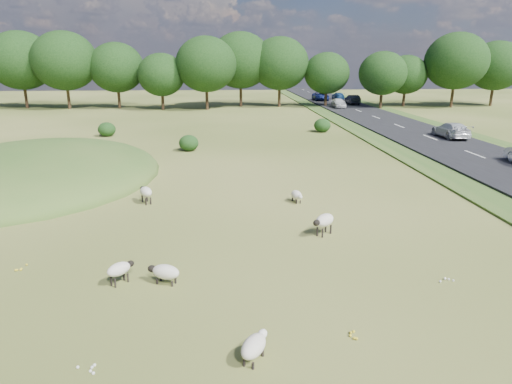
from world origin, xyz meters
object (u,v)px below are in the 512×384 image
(sheep_5, at_px, (324,221))
(car_3, at_px, (338,103))
(car_2, at_px, (338,96))
(sheep_4, at_px, (297,195))
(sheep_1, at_px, (254,346))
(sheep_3, at_px, (120,269))
(car_0, at_px, (353,99))
(sheep_2, at_px, (146,192))
(car_6, at_px, (321,96))
(car_4, at_px, (451,130))
(sheep_0, at_px, (165,272))

(sheep_5, bearing_deg, car_3, -147.29)
(car_2, bearing_deg, sheep_4, 74.31)
(sheep_1, xyz_separation_m, sheep_3, (-4.28, 4.45, 0.10))
(sheep_4, bearing_deg, car_0, 147.14)
(sheep_2, bearing_deg, sheep_1, 172.05)
(car_3, bearing_deg, car_6, 90.00)
(sheep_4, bearing_deg, car_2, 149.91)
(car_0, xyz_separation_m, car_4, (0.00, -34.25, -0.03))
(car_2, bearing_deg, sheep_1, 74.71)
(sheep_3, distance_m, car_2, 75.77)
(sheep_3, relative_size, car_4, 0.20)
(sheep_0, xyz_separation_m, car_3, (19.72, 55.95, 0.54))
(car_2, bearing_deg, car_0, 90.00)
(sheep_0, relative_size, sheep_5, 1.00)
(sheep_1, bearing_deg, car_6, 16.78)
(sheep_3, xyz_separation_m, sheep_5, (7.86, 3.96, 0.13))
(sheep_0, xyz_separation_m, car_6, (19.72, 69.39, 0.55))
(sheep_4, height_order, sheep_5, sheep_5)
(sheep_4, height_order, car_6, car_6)
(sheep_3, bearing_deg, car_6, 25.50)
(sheep_3, relative_size, sheep_4, 0.87)
(car_0, bearing_deg, car_6, -63.83)
(sheep_5, xyz_separation_m, car_2, (17.19, 67.55, 0.20))
(sheep_2, xyz_separation_m, sheep_5, (8.45, -5.19, 0.03))
(car_3, bearing_deg, sheep_2, -115.06)
(sheep_4, height_order, car_3, car_3)
(sheep_3, bearing_deg, sheep_4, 2.19)
(sheep_3, distance_m, sheep_4, 11.46)
(car_0, xyz_separation_m, car_3, (-3.80, -5.71, -0.03))
(sheep_0, distance_m, sheep_5, 7.52)
(car_3, bearing_deg, sheep_0, -109.42)
(car_3, bearing_deg, sheep_4, -106.36)
(car_3, xyz_separation_m, car_4, (3.80, -28.54, -0.00))
(sheep_2, xyz_separation_m, car_2, (25.64, 62.36, 0.23))
(car_2, height_order, car_3, car_3)
(sheep_0, height_order, car_4, car_4)
(sheep_3, distance_m, sheep_5, 8.80)
(car_4, bearing_deg, car_2, -90.00)
(sheep_4, xyz_separation_m, car_4, (17.63, 18.59, 0.56))
(car_2, bearing_deg, sheep_2, 67.65)
(sheep_3, distance_m, car_0, 66.46)
(sheep_3, bearing_deg, car_0, 20.41)
(car_0, relative_size, car_6, 0.86)
(sheep_4, height_order, car_0, car_0)
(sheep_0, relative_size, sheep_4, 1.07)
(car_6, bearing_deg, car_2, 30.27)
(sheep_1, height_order, car_0, car_0)
(sheep_1, distance_m, sheep_3, 6.18)
(sheep_1, xyz_separation_m, sheep_2, (-4.87, 13.60, 0.20))
(car_4, bearing_deg, sheep_5, 53.65)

